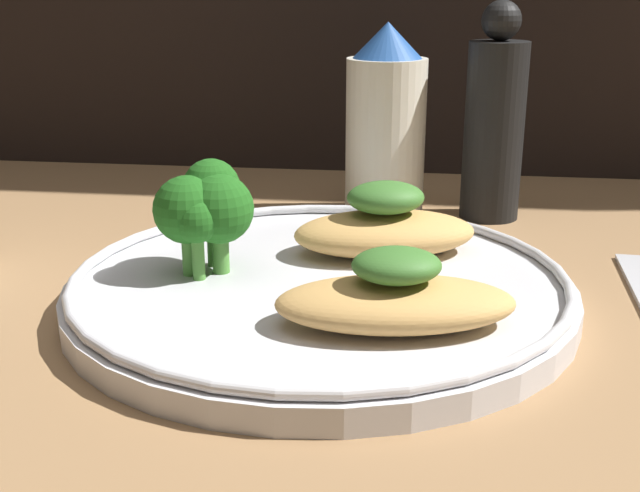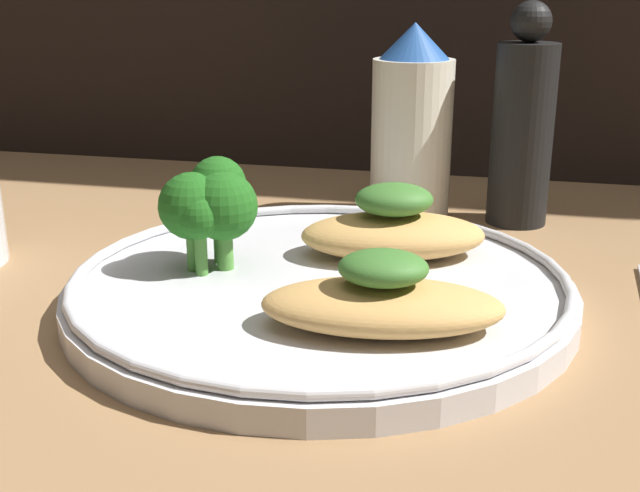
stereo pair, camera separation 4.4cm
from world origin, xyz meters
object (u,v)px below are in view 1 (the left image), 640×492
(broccoli_bunch, at_px, (206,207))
(sauce_bottle, at_px, (386,125))
(plate, at_px, (320,287))
(pepper_grinder, at_px, (494,123))

(broccoli_bunch, xyz_separation_m, sauce_bottle, (0.09, 0.18, 0.02))
(broccoli_bunch, bearing_deg, plate, -5.47)
(sauce_bottle, distance_m, pepper_grinder, 0.08)
(plate, relative_size, broccoli_bunch, 4.44)
(plate, xyz_separation_m, broccoli_bunch, (-0.07, 0.01, 0.04))
(plate, bearing_deg, broccoli_bunch, 174.53)
(broccoli_bunch, distance_m, pepper_grinder, 0.25)
(sauce_bottle, bearing_deg, pepper_grinder, 0.00)
(plate, xyz_separation_m, sauce_bottle, (0.03, 0.19, 0.06))
(broccoli_bunch, bearing_deg, pepper_grinder, 46.78)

